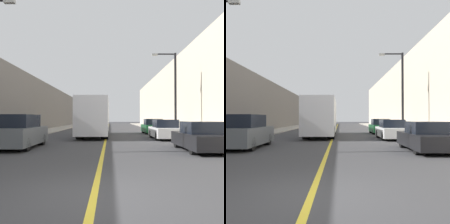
% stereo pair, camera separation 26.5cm
% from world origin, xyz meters
% --- Properties ---
extents(ground_plane, '(200.00, 200.00, 0.00)m').
position_xyz_m(ground_plane, '(0.00, 0.00, 0.00)').
color(ground_plane, '#38383A').
extents(sidewalk_left, '(2.67, 72.00, 0.14)m').
position_xyz_m(sidewalk_left, '(-7.13, 30.00, 0.07)').
color(sidewalk_left, '#9E998E').
rests_on(sidewalk_left, ground).
extents(sidewalk_right, '(2.67, 72.00, 0.14)m').
position_xyz_m(sidewalk_right, '(7.13, 30.00, 0.07)').
color(sidewalk_right, '#9E998E').
rests_on(sidewalk_right, ground).
extents(building_row_left, '(4.00, 72.00, 6.45)m').
position_xyz_m(building_row_left, '(-10.47, 30.00, 3.23)').
color(building_row_left, '#66605B').
rests_on(building_row_left, ground).
extents(building_row_right, '(4.00, 72.00, 9.20)m').
position_xyz_m(building_row_right, '(10.47, 30.00, 4.60)').
color(building_row_right, beige).
rests_on(building_row_right, ground).
extents(road_center_line, '(0.16, 72.00, 0.01)m').
position_xyz_m(road_center_line, '(0.00, 30.00, 0.00)').
color(road_center_line, gold).
rests_on(road_center_line, ground).
extents(bus, '(2.43, 10.30, 3.22)m').
position_xyz_m(bus, '(-1.04, 17.81, 1.73)').
color(bus, silver).
rests_on(bus, ground).
extents(parked_suv_left, '(1.99, 4.75, 1.81)m').
position_xyz_m(parked_suv_left, '(-4.60, 8.73, 0.84)').
color(parked_suv_left, '#51565B').
rests_on(parked_suv_left, ground).
extents(car_right_near, '(1.75, 4.48, 1.45)m').
position_xyz_m(car_right_near, '(4.76, 7.47, 0.66)').
color(car_right_near, black).
rests_on(car_right_near, ground).
extents(car_right_mid, '(1.83, 4.60, 1.49)m').
position_xyz_m(car_right_mid, '(4.51, 14.61, 0.68)').
color(car_right_mid, silver).
rests_on(car_right_mid, ground).
extents(car_right_far, '(1.88, 4.39, 1.53)m').
position_xyz_m(car_right_far, '(4.72, 21.62, 0.69)').
color(car_right_far, '#145128').
rests_on(car_right_far, ground).
extents(street_lamp_right, '(2.18, 0.24, 7.23)m').
position_xyz_m(street_lamp_right, '(5.92, 17.56, 4.23)').
color(street_lamp_right, black).
rests_on(street_lamp_right, sidewalk_right).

